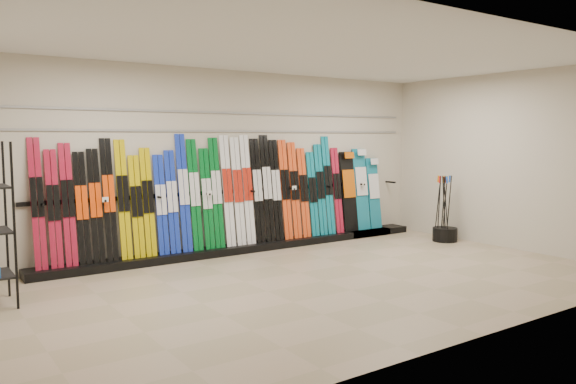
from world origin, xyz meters
TOP-DOWN VIEW (x-y plane):
  - floor at (0.00, 0.00)m, footprint 8.00×8.00m
  - back_wall at (0.00, 2.50)m, footprint 8.00×0.00m
  - right_wall at (4.00, 0.00)m, footprint 0.00×5.00m
  - ceiling at (0.00, 0.00)m, footprint 8.00×8.00m
  - ski_rack_base at (0.22, 2.28)m, footprint 8.00×0.40m
  - skis at (-0.44, 2.35)m, footprint 5.38×0.28m
  - snowboards at (2.75, 2.35)m, footprint 0.94×0.24m
  - pole_bin at (3.60, 0.99)m, footprint 0.44×0.44m
  - ski_poles at (3.55, 1.00)m, footprint 0.36×0.37m
  - slatwall_rail_0 at (0.00, 2.48)m, footprint 7.60×0.02m
  - slatwall_rail_1 at (0.00, 2.48)m, footprint 7.60×0.02m

SIDE VIEW (x-z plane):
  - floor at x=0.00m, z-range 0.00..0.00m
  - ski_rack_base at x=0.22m, z-range 0.00..0.12m
  - pole_bin at x=3.60m, z-range 0.00..0.25m
  - ski_poles at x=3.55m, z-range 0.02..1.20m
  - snowboards at x=2.75m, z-range 0.08..1.64m
  - skis at x=-0.44m, z-range 0.05..1.88m
  - back_wall at x=0.00m, z-range -2.50..5.50m
  - right_wall at x=4.00m, z-range -1.00..4.00m
  - slatwall_rail_0 at x=0.00m, z-range 1.98..2.02m
  - slatwall_rail_1 at x=0.00m, z-range 2.28..2.31m
  - ceiling at x=0.00m, z-range 3.00..3.00m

